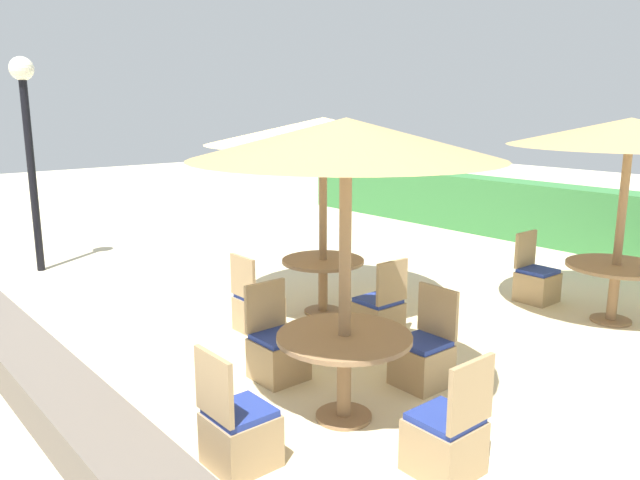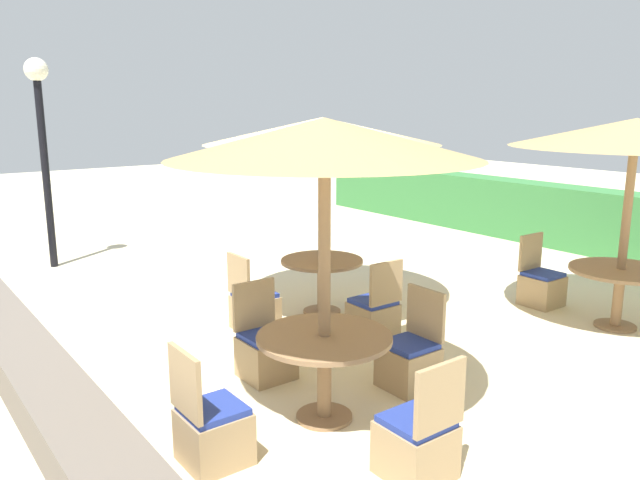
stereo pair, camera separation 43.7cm
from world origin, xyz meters
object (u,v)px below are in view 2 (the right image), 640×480
at_px(parasol_front_right, 325,140).
at_px(round_table_back_right, 620,280).
at_px(patio_chair_center_east, 374,315).
at_px(round_table_front_right, 324,352).
at_px(round_table_center, 322,271).
at_px(parasol_back_right, 636,133).
at_px(patio_chair_front_right_south, 212,430).
at_px(patio_chair_front_right_north, 410,360).
at_px(parasol_center, 322,132).
at_px(patio_chair_back_right_west, 541,286).
at_px(patio_chair_front_right_west, 265,351).
at_px(patio_chair_center_south, 254,308).
at_px(lamp_post, 41,121).
at_px(patio_chair_front_right_east, 417,443).

bearing_deg(parasol_front_right, round_table_back_right, 85.45).
height_order(patio_chair_center_east, round_table_front_right, patio_chair_center_east).
relative_size(round_table_center, parasol_back_right, 0.38).
distance_m(round_table_back_right, round_table_front_right, 4.15).
bearing_deg(patio_chair_front_right_south, patio_chair_front_right_north, 90.94).
height_order(parasol_center, parasol_front_right, parasol_front_right).
height_order(parasol_front_right, patio_chair_front_right_south, parasol_front_right).
distance_m(parasol_back_right, patio_chair_back_right_west, 2.29).
bearing_deg(patio_chair_front_right_south, parasol_center, 129.58).
distance_m(parasol_center, parasol_front_right, 2.75).
bearing_deg(round_table_back_right, patio_chair_front_right_west, -108.05).
xyz_separation_m(patio_chair_back_right_west, patio_chair_front_right_north, (0.72, -3.15, 0.00)).
xyz_separation_m(parasol_center, round_table_front_right, (2.21, -1.64, -1.69)).
relative_size(parasol_center, patio_chair_center_east, 3.09).
relative_size(patio_chair_back_right_west, patio_chair_front_right_west, 1.00).
height_order(patio_chair_center_south, patio_chair_front_right_south, same).
bearing_deg(parasol_back_right, parasol_center, -135.48).
height_order(patio_chair_center_south, parasol_back_right, parasol_back_right).
bearing_deg(patio_chair_front_right_south, lamp_post, 175.10).
xyz_separation_m(patio_chair_front_right_east, patio_chair_front_right_north, (-1.07, 0.99, 0.00)).
bearing_deg(patio_chair_center_south, parasol_back_right, 54.05).
height_order(patio_chair_center_south, round_table_back_right, patio_chair_center_south).
relative_size(parasol_back_right, round_table_front_right, 2.43).
distance_m(round_table_center, round_table_back_right, 3.56).
relative_size(parasol_back_right, patio_chair_front_right_south, 2.97).
relative_size(round_table_front_right, patio_chair_front_right_west, 1.22).
xyz_separation_m(lamp_post, patio_chair_center_south, (4.50, 1.13, -2.09)).
bearing_deg(patio_chair_front_right_east, lamp_post, 93.77).
relative_size(patio_chair_back_right_west, parasol_front_right, 0.37).
height_order(round_table_center, patio_chair_center_south, patio_chair_center_south).
bearing_deg(parasol_back_right, round_table_back_right, -90.00).
height_order(round_table_center, patio_chair_front_right_west, patio_chair_front_right_west).
height_order(lamp_post, parasol_center, lamp_post).
distance_m(patio_chair_back_right_west, patio_chair_front_right_east, 4.51).
xyz_separation_m(patio_chair_center_east, round_table_front_right, (1.17, -1.60, 0.34)).
relative_size(round_table_back_right, parasol_front_right, 0.46).
xyz_separation_m(patio_chair_center_east, parasol_front_right, (1.17, -1.60, 2.08)).
distance_m(patio_chair_center_south, patio_chair_front_right_west, 1.34).
distance_m(parasol_back_right, parasol_front_right, 4.15).
distance_m(lamp_post, parasol_front_right, 6.73).
distance_m(patio_chair_center_east, parasol_front_right, 2.87).
height_order(patio_chair_front_right_east, patio_chair_front_right_north, same).
xyz_separation_m(patio_chair_center_south, patio_chair_back_right_west, (1.49, 3.53, 0.00)).
relative_size(round_table_back_right, patio_chair_front_right_east, 1.25).
bearing_deg(parasol_center, round_table_center, 153.43).
bearing_deg(patio_chair_front_right_east, parasol_center, 63.70).
relative_size(round_table_front_right, patio_chair_front_right_north, 1.22).
bearing_deg(round_table_back_right, patio_chair_front_right_east, -79.78).
height_order(round_table_back_right, patio_chair_front_right_east, patio_chair_front_right_east).
bearing_deg(patio_chair_front_right_east, round_table_front_right, 91.03).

